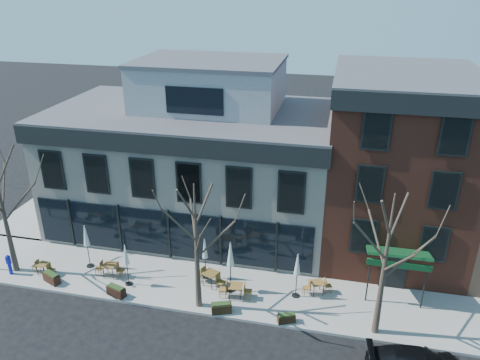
# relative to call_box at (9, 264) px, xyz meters

# --- Properties ---
(ground) EXTENTS (120.00, 120.00, 0.00)m
(ground) POSITION_rel_call_box_xyz_m (8.54, 3.62, -0.84)
(ground) COLOR black
(ground) RESTS_ON ground
(sidewalk_front) EXTENTS (33.50, 4.70, 0.15)m
(sidewalk_front) POSITION_rel_call_box_xyz_m (11.79, 1.47, -0.77)
(sidewalk_front) COLOR gray
(sidewalk_front) RESTS_ON ground
(sidewalk_side) EXTENTS (4.50, 12.00, 0.15)m
(sidewalk_side) POSITION_rel_call_box_xyz_m (-2.71, 9.62, -0.77)
(sidewalk_side) COLOR gray
(sidewalk_side) RESTS_ON ground
(corner_building) EXTENTS (18.39, 10.39, 11.10)m
(corner_building) POSITION_rel_call_box_xyz_m (8.61, 8.69, 3.88)
(corner_building) COLOR beige
(corner_building) RESTS_ON ground
(red_brick_building) EXTENTS (8.20, 11.78, 11.18)m
(red_brick_building) POSITION_rel_call_box_xyz_m (21.54, 8.61, 4.79)
(red_brick_building) COLOR brown
(red_brick_building) RESTS_ON ground
(tree_corner) EXTENTS (3.93, 3.98, 7.92)m
(tree_corner) POSITION_rel_call_box_xyz_m (0.05, 0.42, 3.41)
(tree_corner) COLOR #382B21
(tree_corner) RESTS_ON sidewalk_front
(tree_mid) EXTENTS (3.50, 3.55, 7.04)m
(tree_mid) POSITION_rel_call_box_xyz_m (11.55, -0.28, 2.95)
(tree_mid) COLOR #382B21
(tree_mid) RESTS_ON sidewalk_front
(tree_right) EXTENTS (3.72, 3.77, 7.48)m
(tree_right) POSITION_rel_call_box_xyz_m (20.55, -0.28, 3.18)
(tree_right) COLOR #382B21
(tree_right) RESTS_ON sidewalk_front
(call_box) EXTENTS (0.26, 0.26, 1.31)m
(call_box) POSITION_rel_call_box_xyz_m (0.00, 0.00, 0.00)
(call_box) COLOR #0C149D
(call_box) RESTS_ON sidewalk_front
(cafe_set_0) EXTENTS (1.58, 0.70, 0.81)m
(cafe_set_0) POSITION_rel_call_box_xyz_m (1.88, 0.44, -0.27)
(cafe_set_0) COLOR brown
(cafe_set_0) RESTS_ON sidewalk_front
(cafe_set_1) EXTENTS (1.79, 0.76, 0.93)m
(cafe_set_1) POSITION_rel_call_box_xyz_m (5.76, 1.09, -0.21)
(cafe_set_1) COLOR brown
(cafe_set_1) RESTS_ON sidewalk_front
(cafe_set_3) EXTENTS (1.94, 1.19, 1.01)m
(cafe_set_3) POSITION_rel_call_box_xyz_m (11.67, 1.54, -0.17)
(cafe_set_3) COLOR brown
(cafe_set_3) RESTS_ON sidewalk_front
(cafe_set_4) EXTENTS (1.85, 0.80, 0.96)m
(cafe_set_4) POSITION_rel_call_box_xyz_m (13.28, 0.77, -0.20)
(cafe_set_4) COLOR brown
(cafe_set_4) RESTS_ON sidewalk_front
(cafe_set_5) EXTENTS (1.67, 1.01, 0.87)m
(cafe_set_5) POSITION_rel_call_box_xyz_m (17.54, 2.12, -0.25)
(cafe_set_5) COLOR brown
(cafe_set_5) RESTS_ON sidewalk_front
(umbrella_0) EXTENTS (0.44, 0.44, 2.78)m
(umbrella_0) POSITION_rel_call_box_xyz_m (4.11, 1.73, 1.27)
(umbrella_0) COLOR black
(umbrella_0) RESTS_ON sidewalk_front
(umbrella_1) EXTENTS (0.41, 0.41, 2.58)m
(umbrella_1) POSITION_rel_call_box_xyz_m (7.13, 0.60, 1.13)
(umbrella_1) COLOR black
(umbrella_1) RESTS_ON sidewalk_front
(umbrella_2) EXTENTS (0.41, 0.41, 2.55)m
(umbrella_2) POSITION_rel_call_box_xyz_m (11.18, 2.18, 1.11)
(umbrella_2) COLOR black
(umbrella_2) RESTS_ON sidewalk_front
(umbrella_3) EXTENTS (0.49, 0.49, 3.08)m
(umbrella_3) POSITION_rel_call_box_xyz_m (12.87, 1.34, 1.48)
(umbrella_3) COLOR black
(umbrella_3) RESTS_ON sidewalk_front
(umbrella_4) EXTENTS (0.43, 0.43, 2.68)m
(umbrella_4) POSITION_rel_call_box_xyz_m (16.44, 1.61, 1.20)
(umbrella_4) COLOR black
(umbrella_4) RESTS_ON sidewalk_front
(planter_0) EXTENTS (1.17, 0.82, 0.61)m
(planter_0) POSITION_rel_call_box_xyz_m (2.80, -0.19, -0.39)
(planter_0) COLOR black
(planter_0) RESTS_ON sidewalk_front
(planter_1) EXTENTS (1.14, 0.72, 0.60)m
(planter_1) POSITION_rel_call_box_xyz_m (6.92, -0.49, -0.40)
(planter_1) COLOR black
(planter_1) RESTS_ON sidewalk_front
(planter_2) EXTENTS (1.12, 0.75, 0.58)m
(planter_2) POSITION_rel_call_box_xyz_m (12.85, -0.58, -0.40)
(planter_2) COLOR #312110
(planter_2) RESTS_ON sidewalk_front
(planter_3) EXTENTS (0.96, 0.67, 0.50)m
(planter_3) POSITION_rel_call_box_xyz_m (16.21, -0.58, -0.44)
(planter_3) COLOR black
(planter_3) RESTS_ON sidewalk_front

